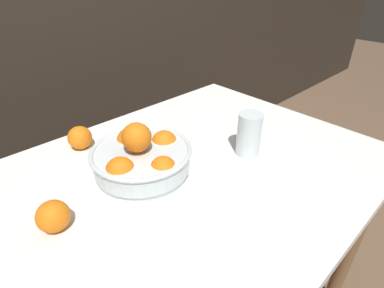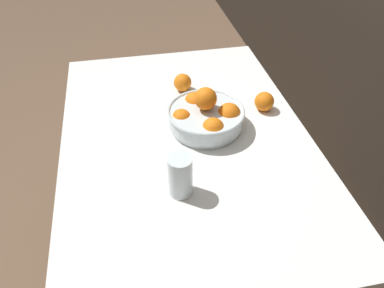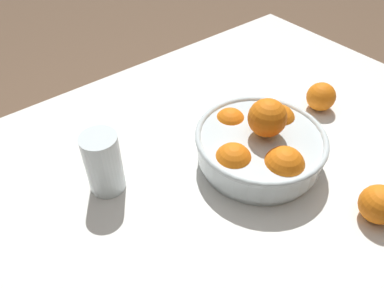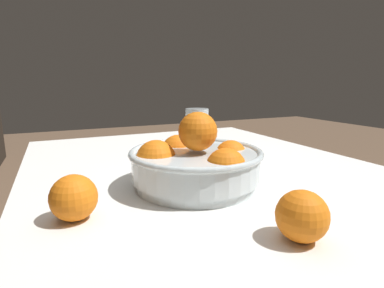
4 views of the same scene
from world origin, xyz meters
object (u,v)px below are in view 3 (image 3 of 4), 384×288
fruit_bowl (260,145)px  juice_glass (104,165)px  orange_loose_near_bowl (379,204)px  orange_loose_front (321,97)px

fruit_bowl → juice_glass: size_ratio=2.07×
fruit_bowl → orange_loose_near_bowl: size_ratio=3.74×
juice_glass → orange_loose_near_bowl: juice_glass is taller
juice_glass → fruit_bowl: bearing=153.9°
juice_glass → orange_loose_near_bowl: size_ratio=1.81×
fruit_bowl → orange_loose_near_bowl: bearing=105.2°
fruit_bowl → juice_glass: (0.28, -0.14, 0.01)m
juice_glass → orange_loose_front: size_ratio=1.85×
orange_loose_near_bowl → orange_loose_front: size_ratio=1.02×
orange_loose_near_bowl → orange_loose_front: 0.33m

